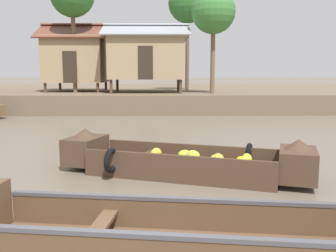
# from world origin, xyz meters

# --- Properties ---
(ground_plane) EXTENTS (300.00, 300.00, 0.00)m
(ground_plane) POSITION_xyz_m (0.00, 10.00, 0.00)
(ground_plane) COLOR #665B4C
(riverbank_strip) EXTENTS (160.00, 20.00, 1.03)m
(riverbank_strip) POSITION_xyz_m (0.00, 25.02, 0.52)
(riverbank_strip) COLOR brown
(riverbank_strip) RESTS_ON ground
(banana_boat) EXTENTS (5.38, 2.70, 0.91)m
(banana_boat) POSITION_xyz_m (0.93, 3.92, 0.33)
(banana_boat) COLOR #473323
(banana_boat) RESTS_ON ground
(viewer_boat) EXTENTS (5.91, 1.86, 0.95)m
(viewer_boat) POSITION_xyz_m (0.72, 0.31, 0.30)
(viewer_boat) COLOR brown
(viewer_boat) RESTS_ON ground
(fishing_skiff_distant) EXTENTS (4.27, 1.68, 0.88)m
(fishing_skiff_distant) POSITION_xyz_m (6.38, 16.16, 0.31)
(fishing_skiff_distant) COLOR brown
(fishing_skiff_distant) RESTS_ON ground
(stilt_house_mid_left) EXTENTS (4.14, 4.09, 4.09)m
(stilt_house_mid_left) POSITION_xyz_m (-4.79, 19.67, 3.02)
(stilt_house_mid_left) COLOR #4C3826
(stilt_house_mid_left) RESTS_ON riverbank_strip
(stilt_house_mid_right) EXTENTS (4.91, 3.83, 3.93)m
(stilt_house_mid_right) POSITION_xyz_m (-0.43, 18.34, 3.12)
(stilt_house_mid_right) COLOR #4C3826
(stilt_house_mid_right) RESTS_ON riverbank_strip
(palm_tree_mid) EXTENTS (2.48, 2.48, 6.76)m
(palm_tree_mid) POSITION_xyz_m (2.11, 20.97, 6.50)
(palm_tree_mid) COLOR brown
(palm_tree_mid) RESTS_ON riverbank_strip
(palm_tree_far) EXTENTS (2.38, 2.38, 5.60)m
(palm_tree_far) POSITION_xyz_m (3.24, 17.02, 5.40)
(palm_tree_far) COLOR brown
(palm_tree_far) RESTS_ON riverbank_strip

